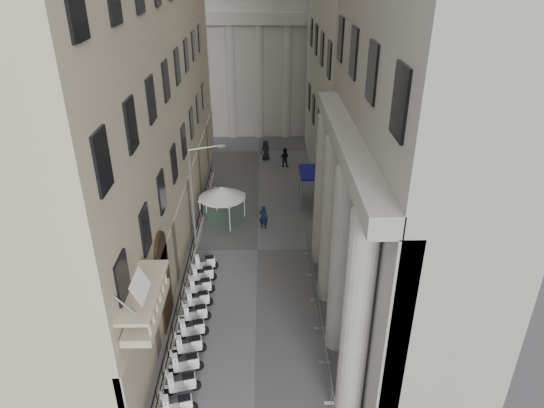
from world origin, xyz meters
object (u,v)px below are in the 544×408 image
(security_tent, at_px, (217,189))
(pedestrian_a, at_px, (264,217))
(pedestrian_b, at_px, (284,157))
(info_kiosk, at_px, (204,207))
(street_lamp, at_px, (196,193))

(security_tent, relative_size, pedestrian_a, 1.91)
(security_tent, distance_m, pedestrian_b, 11.70)
(security_tent, height_order, pedestrian_b, security_tent)
(security_tent, height_order, pedestrian_a, security_tent)
(security_tent, bearing_deg, info_kiosk, -167.70)
(info_kiosk, relative_size, pedestrian_b, 1.05)
(pedestrian_a, xyz_separation_m, pedestrian_b, (2.02, 12.03, 0.00))
(security_tent, height_order, info_kiosk, security_tent)
(street_lamp, bearing_deg, pedestrian_b, 44.45)
(street_lamp, height_order, pedestrian_a, street_lamp)
(security_tent, distance_m, info_kiosk, 1.82)
(security_tent, relative_size, info_kiosk, 1.82)
(pedestrian_a, bearing_deg, security_tent, -7.37)
(security_tent, bearing_deg, street_lamp, -100.09)
(info_kiosk, xyz_separation_m, pedestrian_b, (6.65, 10.44, -0.05))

